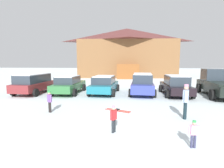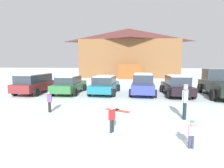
{
  "view_description": "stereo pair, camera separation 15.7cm",
  "coord_description": "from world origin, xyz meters",
  "px_view_note": "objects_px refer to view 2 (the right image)",
  "views": [
    {
      "loc": [
        0.03,
        -3.65,
        2.69
      ],
      "look_at": [
        -0.99,
        7.68,
        1.28
      ],
      "focal_mm": 28.0,
      "sensor_mm": 36.0,
      "label": 1
    },
    {
      "loc": [
        0.19,
        -3.64,
        2.69
      ],
      "look_at": [
        -0.99,
        7.68,
        1.28
      ],
      "focal_mm": 28.0,
      "sensor_mm": 36.0,
      "label": 2
    }
  ],
  "objects_px": {
    "parked_maroon_van": "(35,83)",
    "skier_child_in_red_jacket": "(112,118)",
    "skier_adult_in_blue_parka": "(185,100)",
    "parked_black_sedan": "(177,85)",
    "parked_teal_hatchback": "(105,85)",
    "parked_blue_hatchback": "(143,84)",
    "pair_of_skis": "(117,110)",
    "skier_child_in_pink_snowsuit": "(191,133)",
    "ski_lodge": "(128,52)",
    "skier_child_in_purple_jacket": "(49,100)",
    "parked_green_coupe": "(70,84)",
    "pickup_truck": "(220,84)"
  },
  "relations": [
    {
      "from": "parked_maroon_van",
      "to": "skier_child_in_red_jacket",
      "type": "relative_size",
      "value": 4.21
    },
    {
      "from": "parked_blue_hatchback",
      "to": "skier_child_in_pink_snowsuit",
      "type": "distance_m",
      "value": 9.47
    },
    {
      "from": "parked_teal_hatchback",
      "to": "skier_adult_in_blue_parka",
      "type": "height_order",
      "value": "skier_adult_in_blue_parka"
    },
    {
      "from": "parked_maroon_van",
      "to": "parked_teal_hatchback",
      "type": "xyz_separation_m",
      "value": [
        6.11,
        0.49,
        -0.13
      ]
    },
    {
      "from": "skier_adult_in_blue_parka",
      "to": "skier_child_in_pink_snowsuit",
      "type": "distance_m",
      "value": 3.07
    },
    {
      "from": "skier_child_in_pink_snowsuit",
      "to": "skier_adult_in_blue_parka",
      "type": "bearing_deg",
      "value": 77.2
    },
    {
      "from": "skier_child_in_purple_jacket",
      "to": "parked_green_coupe",
      "type": "bearing_deg",
      "value": 99.08
    },
    {
      "from": "parked_blue_hatchback",
      "to": "skier_child_in_purple_jacket",
      "type": "height_order",
      "value": "parked_blue_hatchback"
    },
    {
      "from": "ski_lodge",
      "to": "skier_adult_in_blue_parka",
      "type": "xyz_separation_m",
      "value": [
        2.99,
        -25.47,
        -3.62
      ]
    },
    {
      "from": "skier_adult_in_blue_parka",
      "to": "parked_black_sedan",
      "type": "bearing_deg",
      "value": 79.21
    },
    {
      "from": "ski_lodge",
      "to": "parked_blue_hatchback",
      "type": "xyz_separation_m",
      "value": [
        1.47,
        -19.01,
        -3.68
      ]
    },
    {
      "from": "parked_green_coupe",
      "to": "skier_child_in_pink_snowsuit",
      "type": "bearing_deg",
      "value": -52.05
    },
    {
      "from": "pickup_truck",
      "to": "pair_of_skis",
      "type": "height_order",
      "value": "pickup_truck"
    },
    {
      "from": "ski_lodge",
      "to": "skier_child_in_purple_jacket",
      "type": "relative_size",
      "value": 15.74
    },
    {
      "from": "parked_maroon_van",
      "to": "parked_teal_hatchback",
      "type": "bearing_deg",
      "value": 4.54
    },
    {
      "from": "ski_lodge",
      "to": "parked_blue_hatchback",
      "type": "height_order",
      "value": "ski_lodge"
    },
    {
      "from": "parked_teal_hatchback",
      "to": "skier_child_in_red_jacket",
      "type": "distance_m",
      "value": 8.5
    },
    {
      "from": "parked_green_coupe",
      "to": "skier_adult_in_blue_parka",
      "type": "distance_m",
      "value": 10.06
    },
    {
      "from": "ski_lodge",
      "to": "parked_maroon_van",
      "type": "relative_size",
      "value": 4.15
    },
    {
      "from": "ski_lodge",
      "to": "parked_green_coupe",
      "type": "height_order",
      "value": "ski_lodge"
    },
    {
      "from": "ski_lodge",
      "to": "parked_teal_hatchback",
      "type": "distance_m",
      "value": 19.52
    },
    {
      "from": "skier_child_in_red_jacket",
      "to": "skier_child_in_pink_snowsuit",
      "type": "bearing_deg",
      "value": -20.98
    },
    {
      "from": "parked_blue_hatchback",
      "to": "skier_child_in_pink_snowsuit",
      "type": "relative_size",
      "value": 5.45
    },
    {
      "from": "ski_lodge",
      "to": "skier_child_in_red_jacket",
      "type": "relative_size",
      "value": 17.49
    },
    {
      "from": "parked_teal_hatchback",
      "to": "skier_child_in_red_jacket",
      "type": "height_order",
      "value": "parked_teal_hatchback"
    },
    {
      "from": "skier_adult_in_blue_parka",
      "to": "pair_of_skis",
      "type": "distance_m",
      "value": 3.61
    },
    {
      "from": "ski_lodge",
      "to": "skier_child_in_red_jacket",
      "type": "distance_m",
      "value": 27.72
    },
    {
      "from": "parked_teal_hatchback",
      "to": "parked_black_sedan",
      "type": "xyz_separation_m",
      "value": [
        5.94,
        -0.24,
        0.04
      ]
    },
    {
      "from": "skier_adult_in_blue_parka",
      "to": "parked_blue_hatchback",
      "type": "bearing_deg",
      "value": 103.17
    },
    {
      "from": "skier_adult_in_blue_parka",
      "to": "skier_child_in_red_jacket",
      "type": "relative_size",
      "value": 1.59
    },
    {
      "from": "parked_maroon_van",
      "to": "skier_child_in_red_jacket",
      "type": "distance_m",
      "value": 10.95
    },
    {
      "from": "parked_black_sedan",
      "to": "skier_adult_in_blue_parka",
      "type": "distance_m",
      "value": 6.28
    },
    {
      "from": "skier_child_in_red_jacket",
      "to": "skier_child_in_purple_jacket",
      "type": "bearing_deg",
      "value": 146.52
    },
    {
      "from": "parked_black_sedan",
      "to": "skier_child_in_red_jacket",
      "type": "relative_size",
      "value": 4.36
    },
    {
      "from": "ski_lodge",
      "to": "parked_blue_hatchback",
      "type": "distance_m",
      "value": 19.42
    },
    {
      "from": "skier_child_in_purple_jacket",
      "to": "ski_lodge",
      "type": "bearing_deg",
      "value": 81.01
    },
    {
      "from": "ski_lodge",
      "to": "skier_child_in_pink_snowsuit",
      "type": "height_order",
      "value": "ski_lodge"
    },
    {
      "from": "parked_blue_hatchback",
      "to": "skier_adult_in_blue_parka",
      "type": "bearing_deg",
      "value": -76.83
    },
    {
      "from": "parked_black_sedan",
      "to": "skier_child_in_purple_jacket",
      "type": "height_order",
      "value": "parked_black_sedan"
    },
    {
      "from": "parked_blue_hatchback",
      "to": "pair_of_skis",
      "type": "bearing_deg",
      "value": -108.57
    },
    {
      "from": "skier_child_in_pink_snowsuit",
      "to": "pair_of_skis",
      "type": "xyz_separation_m",
      "value": [
        -2.63,
        4.08,
        -0.48
      ]
    },
    {
      "from": "ski_lodge",
      "to": "parked_blue_hatchback",
      "type": "bearing_deg",
      "value": -85.57
    },
    {
      "from": "ski_lodge",
      "to": "parked_teal_hatchback",
      "type": "relative_size",
      "value": 3.92
    },
    {
      "from": "skier_adult_in_blue_parka",
      "to": "skier_child_in_red_jacket",
      "type": "distance_m",
      "value": 3.84
    },
    {
      "from": "parked_teal_hatchback",
      "to": "skier_child_in_purple_jacket",
      "type": "distance_m",
      "value": 6.33
    },
    {
      "from": "pickup_truck",
      "to": "pair_of_skis",
      "type": "relative_size",
      "value": 3.9
    },
    {
      "from": "pair_of_skis",
      "to": "parked_black_sedan",
      "type": "bearing_deg",
      "value": 48.42
    },
    {
      "from": "parked_teal_hatchback",
      "to": "skier_child_in_pink_snowsuit",
      "type": "height_order",
      "value": "parked_teal_hatchback"
    },
    {
      "from": "parked_teal_hatchback",
      "to": "pair_of_skis",
      "type": "bearing_deg",
      "value": -74.58
    },
    {
      "from": "ski_lodge",
      "to": "parked_green_coupe",
      "type": "xyz_separation_m",
      "value": [
        -4.89,
        -19.21,
        -3.78
      ]
    }
  ]
}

